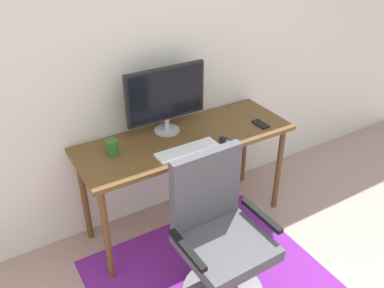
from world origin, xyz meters
The scene contains 9 objects.
wall_back centered at (0.00, 2.20, 1.30)m, with size 6.00×0.10×2.60m, color silver.
area_rug centered at (-0.12, 1.21, 0.00)m, with size 1.47×1.34×0.01m, color #72228C.
desk centered at (0.04, 1.85, 0.68)m, with size 1.54×0.56×0.77m.
monitor centered at (-0.04, 1.99, 1.04)m, with size 0.58×0.18×0.48m.
keyboard centered at (-0.05, 1.68, 0.78)m, with size 0.43×0.13×0.02m, color white.
computer_mouse centered at (0.23, 1.65, 0.78)m, with size 0.06×0.10×0.03m, color black.
coffee_cup centered at (-0.48, 1.90, 0.82)m, with size 0.08×0.08×0.10m, color #2B6322.
cell_phone centered at (0.60, 1.72, 0.77)m, with size 0.07×0.14×0.01m, color black.
office_chair centered at (-0.12, 1.18, 0.40)m, with size 0.57×0.52×0.98m.
Camera 1 is at (-1.18, -0.26, 2.17)m, focal length 37.81 mm.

